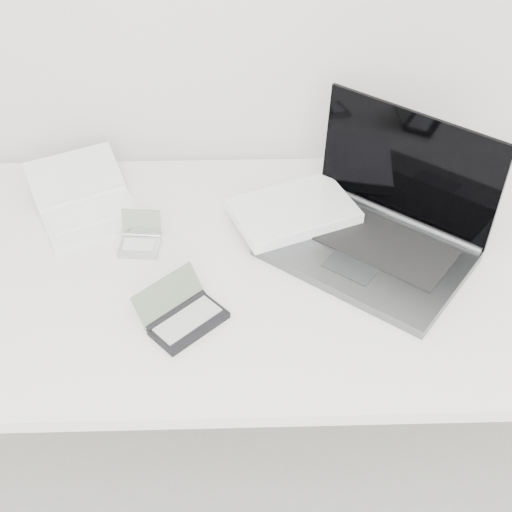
{
  "coord_description": "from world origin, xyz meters",
  "views": [
    {
      "loc": [
        -0.06,
        0.41,
        1.79
      ],
      "look_at": [
        -0.03,
        1.51,
        0.79
      ],
      "focal_mm": 50.0,
      "sensor_mm": 36.0,
      "label": 1
    }
  ],
  "objects_px": {
    "laptop_large": "(357,224)",
    "palmtop_charcoal": "(183,316)",
    "netbook_open_white": "(87,206)",
    "desk": "(269,279)"
  },
  "relations": [
    {
      "from": "laptop_large",
      "to": "netbook_open_white",
      "type": "height_order",
      "value": "laptop_large"
    },
    {
      "from": "palmtop_charcoal",
      "to": "netbook_open_white",
      "type": "bearing_deg",
      "value": 81.94
    },
    {
      "from": "laptop_large",
      "to": "palmtop_charcoal",
      "type": "height_order",
      "value": "laptop_large"
    },
    {
      "from": "netbook_open_white",
      "to": "palmtop_charcoal",
      "type": "relative_size",
      "value": 1.73
    },
    {
      "from": "desk",
      "to": "netbook_open_white",
      "type": "height_order",
      "value": "netbook_open_white"
    },
    {
      "from": "desk",
      "to": "palmtop_charcoal",
      "type": "height_order",
      "value": "palmtop_charcoal"
    },
    {
      "from": "desk",
      "to": "netbook_open_white",
      "type": "bearing_deg",
      "value": 155.69
    },
    {
      "from": "desk",
      "to": "palmtop_charcoal",
      "type": "xyz_separation_m",
      "value": [
        -0.18,
        -0.17,
        0.06
      ]
    },
    {
      "from": "laptop_large",
      "to": "palmtop_charcoal",
      "type": "bearing_deg",
      "value": -109.39
    },
    {
      "from": "laptop_large",
      "to": "netbook_open_white",
      "type": "bearing_deg",
      "value": -152.54
    }
  ]
}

